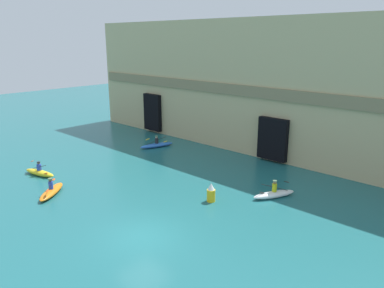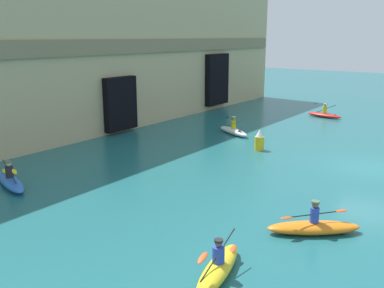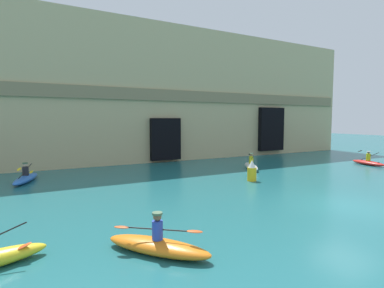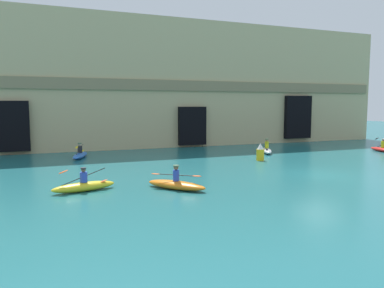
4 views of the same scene
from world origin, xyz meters
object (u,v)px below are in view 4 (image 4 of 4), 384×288
object	(u,v)px
kayak_yellow	(84,186)
marker_buoy	(260,152)
kayak_red	(383,149)
kayak_blue	(80,155)
kayak_white	(267,150)
kayak_orange	(176,184)

from	to	relation	value
kayak_yellow	marker_buoy	xyz separation A→B (m)	(12.62, 5.28, 0.32)
kayak_yellow	kayak_red	xyz separation A→B (m)	(24.92, 5.78, -0.03)
kayak_blue	marker_buoy	size ratio (longest dim) A/B	2.76
kayak_white	kayak_red	xyz separation A→B (m)	(9.65, -2.79, -0.03)
kayak_white	marker_buoy	distance (m)	4.23
kayak_blue	kayak_yellow	distance (m)	11.28
kayak_white	kayak_yellow	bearing A→B (deg)	145.56
kayak_white	kayak_orange	size ratio (longest dim) A/B	1.03
kayak_blue	marker_buoy	distance (m)	13.27
kayak_blue	kayak_red	xyz separation A→B (m)	(24.14, -5.48, -0.02)
kayak_white	marker_buoy	bearing A→B (deg)	167.44
kayak_orange	marker_buoy	size ratio (longest dim) A/B	2.36
kayak_yellow	kayak_orange	distance (m)	4.24
kayak_white	kayak_red	size ratio (longest dim) A/B	1.01
kayak_red	kayak_white	bearing A→B (deg)	-96.37
kayak_yellow	kayak_white	world-z (taller)	kayak_white
kayak_orange	kayak_red	bearing A→B (deg)	-110.14
marker_buoy	kayak_white	bearing A→B (deg)	51.18
kayak_yellow	kayak_orange	size ratio (longest dim) A/B	1.03
kayak_white	kayak_orange	xyz separation A→B (m)	(-11.19, -9.71, -0.02)
kayak_orange	marker_buoy	xyz separation A→B (m)	(8.54, 6.43, 0.34)
kayak_blue	marker_buoy	xyz separation A→B (m)	(11.84, -5.98, 0.34)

